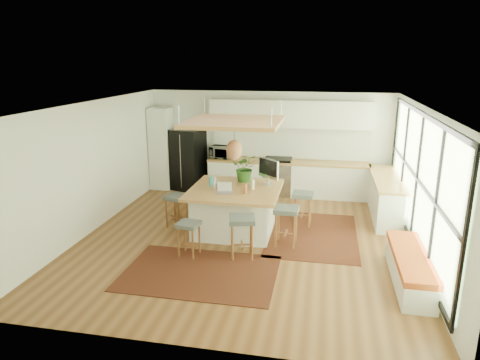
% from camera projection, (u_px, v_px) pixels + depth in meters
% --- Properties ---
extents(floor, '(7.00, 7.00, 0.00)m').
position_uv_depth(floor, '(245.00, 239.00, 8.84)').
color(floor, brown).
rests_on(floor, ground).
extents(ceiling, '(7.00, 7.00, 0.00)m').
position_uv_depth(ceiling, '(245.00, 105.00, 8.11)').
color(ceiling, white).
rests_on(ceiling, ground).
extents(wall_back, '(6.50, 0.00, 6.50)m').
position_uv_depth(wall_back, '(269.00, 142.00, 11.79)').
color(wall_back, white).
rests_on(wall_back, ground).
extents(wall_front, '(6.50, 0.00, 6.50)m').
position_uv_depth(wall_front, '(191.00, 250.00, 5.17)').
color(wall_front, white).
rests_on(wall_front, ground).
extents(wall_left, '(0.00, 7.00, 7.00)m').
position_uv_depth(wall_left, '(92.00, 167.00, 9.08)').
color(wall_left, white).
rests_on(wall_left, ground).
extents(wall_right, '(0.00, 7.00, 7.00)m').
position_uv_depth(wall_right, '(422.00, 184.00, 7.87)').
color(wall_right, white).
rests_on(wall_right, ground).
extents(window_wall, '(0.10, 6.20, 2.60)m').
position_uv_depth(window_wall, '(420.00, 181.00, 7.86)').
color(window_wall, black).
rests_on(window_wall, wall_right).
extents(pantry, '(0.55, 0.60, 2.25)m').
position_uv_depth(pantry, '(162.00, 148.00, 12.09)').
color(pantry, white).
rests_on(pantry, floor).
extents(back_counter_base, '(4.20, 0.60, 0.88)m').
position_uv_depth(back_counter_base, '(287.00, 179.00, 11.63)').
color(back_counter_base, white).
rests_on(back_counter_base, floor).
extents(back_counter_top, '(4.24, 0.64, 0.05)m').
position_uv_depth(back_counter_top, '(288.00, 162.00, 11.50)').
color(back_counter_top, '#AE773D').
rests_on(back_counter_top, back_counter_base).
extents(backsplash, '(4.20, 0.02, 0.80)m').
position_uv_depth(backsplash, '(289.00, 143.00, 11.66)').
color(backsplash, white).
rests_on(backsplash, wall_back).
extents(upper_cabinets, '(4.20, 0.34, 0.70)m').
position_uv_depth(upper_cabinets, '(289.00, 114.00, 11.30)').
color(upper_cabinets, white).
rests_on(upper_cabinets, wall_back).
extents(range, '(0.76, 0.62, 1.00)m').
position_uv_depth(range, '(278.00, 176.00, 11.66)').
color(range, '#A5A5AA').
rests_on(range, floor).
extents(right_counter_base, '(0.60, 2.50, 0.88)m').
position_uv_depth(right_counter_base, '(385.00, 197.00, 10.07)').
color(right_counter_base, white).
rests_on(right_counter_base, floor).
extents(right_counter_top, '(0.64, 2.54, 0.05)m').
position_uv_depth(right_counter_top, '(387.00, 178.00, 9.94)').
color(right_counter_top, '#AE773D').
rests_on(right_counter_top, right_counter_base).
extents(window_bench, '(0.52, 2.00, 0.50)m').
position_uv_depth(window_bench, '(410.00, 268.00, 7.09)').
color(window_bench, white).
rests_on(window_bench, floor).
extents(ceiling_panel, '(1.86, 1.86, 0.80)m').
position_uv_depth(ceiling_panel, '(234.00, 135.00, 8.72)').
color(ceiling_panel, '#AE773D').
rests_on(ceiling_panel, ceiling).
extents(rug_near, '(2.60, 1.80, 0.01)m').
position_uv_depth(rug_near, '(200.00, 273.00, 7.46)').
color(rug_near, black).
rests_on(rug_near, floor).
extents(rug_right, '(1.80, 2.60, 0.01)m').
position_uv_depth(rug_right, '(313.00, 234.00, 9.07)').
color(rug_right, black).
rests_on(rug_right, floor).
extents(fridge, '(0.99, 0.87, 1.68)m').
position_uv_depth(fridge, '(188.00, 157.00, 11.99)').
color(fridge, black).
rests_on(fridge, floor).
extents(island, '(1.85, 1.85, 0.93)m').
position_uv_depth(island, '(235.00, 210.00, 9.18)').
color(island, '#AE773D').
rests_on(island, floor).
extents(stool_near_left, '(0.43, 0.43, 0.65)m').
position_uv_depth(stool_near_left, '(189.00, 238.00, 8.03)').
color(stool_near_left, '#464C4D').
rests_on(stool_near_left, floor).
extents(stool_near_right, '(0.55, 0.55, 0.78)m').
position_uv_depth(stool_near_right, '(242.00, 239.00, 7.97)').
color(stool_near_right, '#464C4D').
rests_on(stool_near_right, floor).
extents(stool_right_front, '(0.48, 0.48, 0.77)m').
position_uv_depth(stool_right_front, '(286.00, 228.00, 8.49)').
color(stool_right_front, '#464C4D').
rests_on(stool_right_front, floor).
extents(stool_right_back, '(0.45, 0.45, 0.74)m').
position_uv_depth(stool_right_back, '(302.00, 210.00, 9.51)').
color(stool_right_back, '#464C4D').
rests_on(stool_right_back, floor).
extents(stool_left_side, '(0.52, 0.52, 0.71)m').
position_uv_depth(stool_left_side, '(177.00, 211.00, 9.43)').
color(stool_left_side, '#464C4D').
rests_on(stool_left_side, floor).
extents(laptop, '(0.36, 0.37, 0.22)m').
position_uv_depth(laptop, '(225.00, 187.00, 8.72)').
color(laptop, '#A5A5AA').
rests_on(laptop, island).
extents(monitor, '(0.61, 0.58, 0.57)m').
position_uv_depth(monitor, '(268.00, 173.00, 9.27)').
color(monitor, '#A5A5AA').
rests_on(monitor, island).
extents(microwave, '(0.62, 0.40, 0.40)m').
position_uv_depth(microwave, '(221.00, 151.00, 11.79)').
color(microwave, '#A5A5AA').
rests_on(microwave, back_counter_top).
extents(island_plant, '(0.65, 0.70, 0.48)m').
position_uv_depth(island_plant, '(245.00, 171.00, 9.53)').
color(island_plant, '#1E4C19').
rests_on(island_plant, island).
extents(island_bowl, '(0.22, 0.22, 0.05)m').
position_uv_depth(island_bowl, '(214.00, 182.00, 9.46)').
color(island_bowl, white).
rests_on(island_bowl, island).
extents(island_bottle_0, '(0.07, 0.07, 0.19)m').
position_uv_depth(island_bottle_0, '(211.00, 181.00, 9.22)').
color(island_bottle_0, '#30ABC3').
rests_on(island_bottle_0, island).
extents(island_bottle_1, '(0.07, 0.07, 0.19)m').
position_uv_depth(island_bottle_1, '(215.00, 185.00, 8.96)').
color(island_bottle_1, silver).
rests_on(island_bottle_1, island).
extents(island_bottle_2, '(0.07, 0.07, 0.19)m').
position_uv_depth(island_bottle_2, '(244.00, 189.00, 8.70)').
color(island_bottle_2, '#A65537').
rests_on(island_bottle_2, island).
extents(island_bottle_3, '(0.07, 0.07, 0.19)m').
position_uv_depth(island_bottle_3, '(252.00, 184.00, 9.01)').
color(island_bottle_3, white).
rests_on(island_bottle_3, island).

